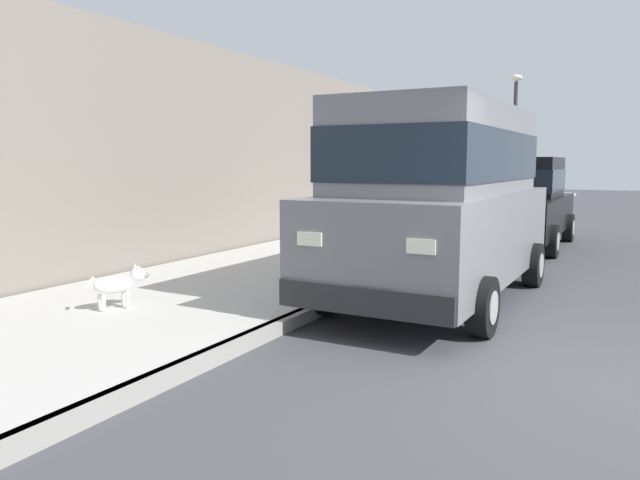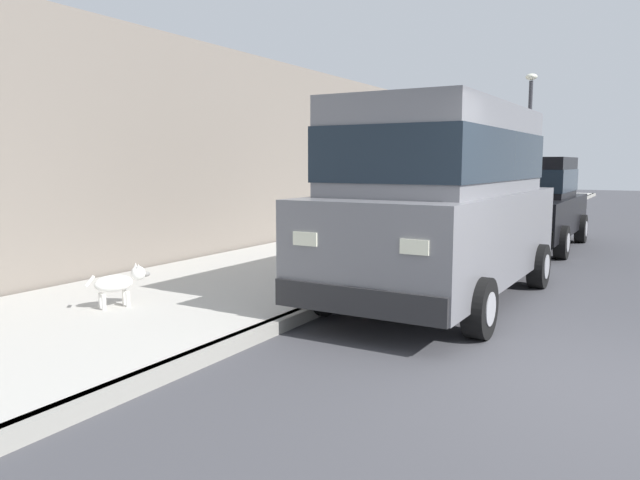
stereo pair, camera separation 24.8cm
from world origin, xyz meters
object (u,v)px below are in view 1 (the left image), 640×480
car_grey_van (441,194)px  car_black_sedan (518,201)px  fire_hydrant (342,255)px  street_lamp (514,128)px  dog_white (119,283)px

car_grey_van → car_black_sedan: (-0.04, 5.89, -0.41)m
fire_hydrant → car_grey_van: bearing=-4.1°
car_grey_van → fire_hydrant: 1.73m
fire_hydrant → street_lamp: size_ratio=0.16×
dog_white → car_grey_van: bearing=43.5°
car_grey_van → dog_white: 4.14m
dog_white → street_lamp: (1.55, 15.19, 2.48)m
street_lamp → fire_hydrant: bearing=-90.5°
car_grey_van → street_lamp: bearing=96.3°
car_black_sedan → dog_white: 9.15m
car_black_sedan → fire_hydrant: car_black_sedan is taller
car_grey_van → street_lamp: size_ratio=1.12×
dog_white → fire_hydrant: bearing=63.2°
car_black_sedan → fire_hydrant: 5.98m
dog_white → street_lamp: 15.47m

